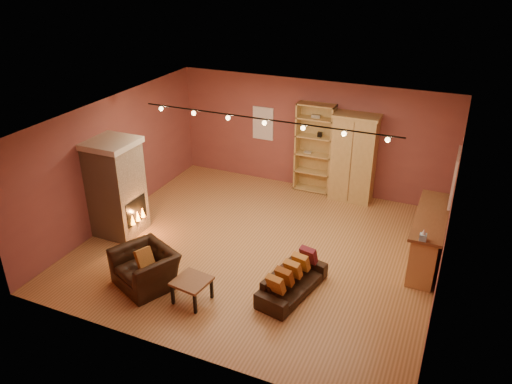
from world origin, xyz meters
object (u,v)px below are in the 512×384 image
at_px(fireplace, 117,188).
at_px(bar_counter, 428,238).
at_px(armchair, 145,263).
at_px(coffee_table, 192,283).
at_px(bookcase, 315,147).
at_px(armoire, 354,158).
at_px(loveseat, 293,277).

height_order(fireplace, bar_counter, fireplace).
distance_m(armchair, coffee_table, 1.03).
height_order(bookcase, coffee_table, bookcase).
bearing_deg(bookcase, armoire, -8.66).
bearing_deg(armchair, armoire, 86.77).
height_order(bookcase, armchair, bookcase).
bearing_deg(armchair, bookcase, 97.28).
xyz_separation_m(bar_counter, armchair, (-4.62, -2.86, -0.06)).
height_order(loveseat, armchair, armchair).
xyz_separation_m(fireplace, bar_counter, (6.24, 1.46, -0.53)).
distance_m(fireplace, bookcase, 4.91).
bearing_deg(bookcase, coffee_table, -95.96).
bearing_deg(bar_counter, armchair, -148.29).
bearing_deg(armchair, coffee_table, 19.47).
height_order(fireplace, loveseat, fireplace).
relative_size(bookcase, bar_counter, 1.04).
relative_size(fireplace, loveseat, 1.30).
distance_m(bookcase, coffee_table, 5.30).
bearing_deg(fireplace, armchair, -40.70).
distance_m(fireplace, armchair, 2.22).
xyz_separation_m(bar_counter, loveseat, (-2.06, -2.02, -0.20)).
bearing_deg(loveseat, armoire, 11.50).
relative_size(bookcase, loveseat, 1.40).
bearing_deg(coffee_table, armchair, 175.16).
bearing_deg(bar_counter, loveseat, -135.57).
relative_size(fireplace, armchair, 1.67).
relative_size(bar_counter, coffee_table, 3.36).
distance_m(armoire, bar_counter, 2.98).
relative_size(armoire, loveseat, 1.34).
xyz_separation_m(bar_counter, coffee_table, (-3.59, -2.94, -0.15)).
relative_size(bar_counter, armchair, 1.72).
height_order(armoire, armchair, armoire).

